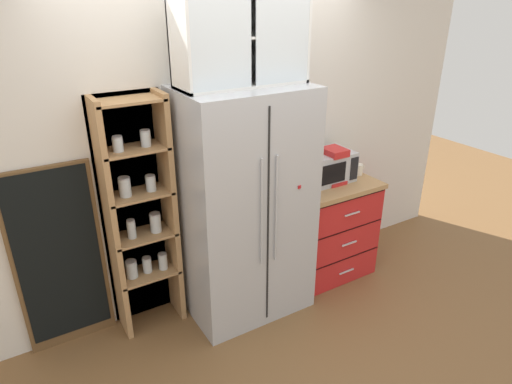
{
  "coord_description": "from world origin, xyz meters",
  "views": [
    {
      "loc": [
        -1.52,
        -2.65,
        2.4
      ],
      "look_at": [
        0.1,
        0.02,
        1.0
      ],
      "focal_mm": 31.29,
      "sensor_mm": 36.0,
      "label": 1
    }
  ],
  "objects": [
    {
      "name": "coffee_maker",
      "position": [
        0.89,
        0.07,
        1.06
      ],
      "size": [
        0.17,
        0.2,
        0.31
      ],
      "color": "red",
      "rests_on": "counter_cabinet"
    },
    {
      "name": "upper_cabinet",
      "position": [
        0.0,
        0.07,
        2.14
      ],
      "size": [
        0.9,
        0.32,
        0.64
      ],
      "color": "silver",
      "rests_on": "refrigerator"
    },
    {
      "name": "ground_plane",
      "position": [
        0.0,
        0.0,
        0.0
      ],
      "size": [
        10.75,
        10.75,
        0.0
      ],
      "primitive_type": "plane",
      "color": "brown"
    },
    {
      "name": "bottle_green",
      "position": [
        0.89,
        0.09,
        1.02
      ],
      "size": [
        0.07,
        0.07,
        0.27
      ],
      "color": "#285B33",
      "rests_on": "counter_cabinet"
    },
    {
      "name": "mug_cream",
      "position": [
        1.2,
        0.07,
        0.95
      ],
      "size": [
        0.12,
        0.09,
        0.1
      ],
      "color": "silver",
      "rests_on": "counter_cabinet"
    },
    {
      "name": "pantry_shelf_column",
      "position": [
        -0.75,
        0.28,
        0.93
      ],
      "size": [
        0.51,
        0.3,
        1.81
      ],
      "color": "brown",
      "rests_on": "ground"
    },
    {
      "name": "chalkboard_menu",
      "position": [
        -1.32,
        0.33,
        0.7
      ],
      "size": [
        0.6,
        0.04,
        1.39
      ],
      "color": "brown",
      "rests_on": "ground"
    },
    {
      "name": "microwave",
      "position": [
        0.87,
        0.11,
        1.03
      ],
      "size": [
        0.44,
        0.33,
        0.26
      ],
      "color": "#B7BABF",
      "rests_on": "counter_cabinet"
    },
    {
      "name": "mug_charcoal",
      "position": [
        0.57,
        0.01,
        0.94
      ],
      "size": [
        0.11,
        0.08,
        0.09
      ],
      "color": "#2D2D33",
      "rests_on": "counter_cabinet"
    },
    {
      "name": "counter_cabinet",
      "position": [
        0.89,
        0.07,
        0.45
      ],
      "size": [
        0.78,
        0.6,
        0.9
      ],
      "color": "red",
      "rests_on": "ground"
    },
    {
      "name": "wall_back_cream",
      "position": [
        0.0,
        0.4,
        1.27
      ],
      "size": [
        5.05,
        0.1,
        2.55
      ],
      "primitive_type": "cube",
      "color": "silver",
      "rests_on": "ground"
    },
    {
      "name": "refrigerator",
      "position": [
        0.0,
        0.02,
        0.91
      ],
      "size": [
        0.94,
        0.68,
        1.82
      ],
      "color": "#B7BABF",
      "rests_on": "ground"
    },
    {
      "name": "bottle_clear",
      "position": [
        0.89,
        0.04,
        1.03
      ],
      "size": [
        0.06,
        0.06,
        0.28
      ],
      "color": "silver",
      "rests_on": "counter_cabinet"
    }
  ]
}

